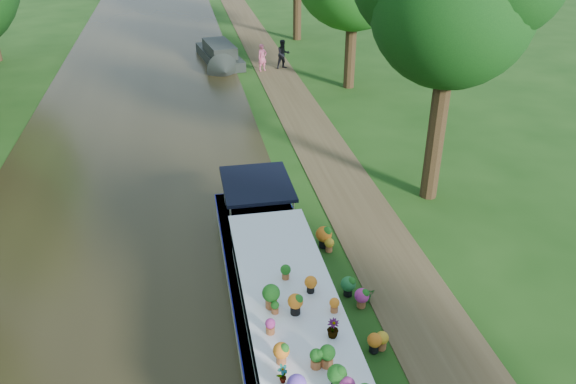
{
  "coord_description": "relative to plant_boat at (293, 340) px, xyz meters",
  "views": [
    {
      "loc": [
        -4.01,
        -12.51,
        9.17
      ],
      "look_at": [
        -1.27,
        1.8,
        1.3
      ],
      "focal_mm": 35.0,
      "sensor_mm": 36.0,
      "label": 1
    }
  ],
  "objects": [
    {
      "name": "towpath",
      "position": [
        3.45,
        3.83,
        -0.84
      ],
      "size": [
        2.2,
        100.0,
        0.03
      ],
      "primitive_type": "cube",
      "color": "#493A22",
      "rests_on": "ground"
    },
    {
      "name": "canal_water",
      "position": [
        -3.75,
        3.83,
        -0.84
      ],
      "size": [
        10.0,
        100.0,
        0.02
      ],
      "primitive_type": "cube",
      "color": "black",
      "rests_on": "ground"
    },
    {
      "name": "plant_boat",
      "position": [
        0.0,
        0.0,
        0.0
      ],
      "size": [
        2.29,
        13.52,
        2.25
      ],
      "color": "white",
      "rests_on": "canal_water"
    },
    {
      "name": "pedestrian_pink",
      "position": [
        2.75,
        22.62,
        -0.07
      ],
      "size": [
        0.64,
        0.54,
        1.51
      ],
      "primitive_type": "imported",
      "rotation": [
        0.0,
        0.0,
        0.38
      ],
      "color": "#EC617B",
      "rests_on": "towpath"
    },
    {
      "name": "ground",
      "position": [
        2.25,
        3.83,
        -0.85
      ],
      "size": [
        100.0,
        100.0,
        0.0
      ],
      "primitive_type": "plane",
      "color": "#183D0F",
      "rests_on": "ground"
    },
    {
      "name": "pedestrian_dark",
      "position": [
        4.0,
        22.84,
        -0.0
      ],
      "size": [
        0.93,
        0.8,
        1.64
      ],
      "primitive_type": "imported",
      "rotation": [
        0.0,
        0.0,
        0.25
      ],
      "color": "black",
      "rests_on": "towpath"
    },
    {
      "name": "second_boat",
      "position": [
        0.5,
        24.72,
        -0.36
      ],
      "size": [
        2.59,
        6.47,
        1.21
      ],
      "rotation": [
        0.0,
        0.0,
        0.15
      ],
      "color": "black",
      "rests_on": "canal_water"
    },
    {
      "name": "verge_plant",
      "position": [
        2.3,
        1.93,
        -0.66
      ],
      "size": [
        0.38,
        0.34,
        0.39
      ],
      "primitive_type": "imported",
      "rotation": [
        0.0,
        0.0,
        0.11
      ],
      "color": "#1F5A1B",
      "rests_on": "ground"
    }
  ]
}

